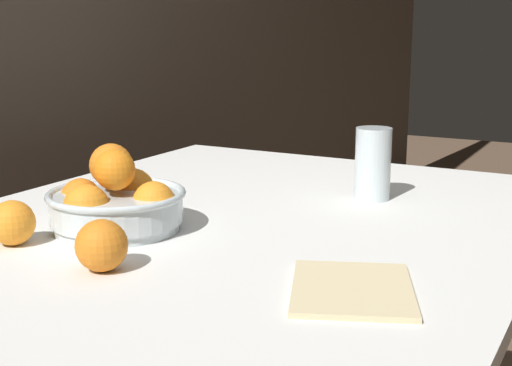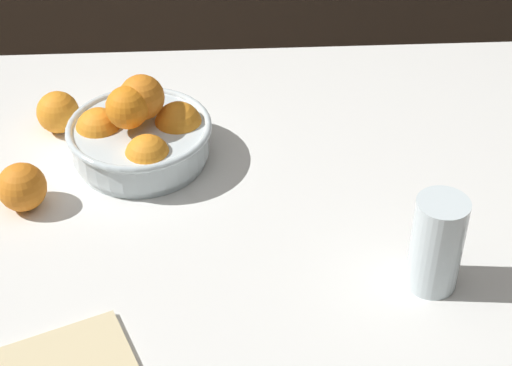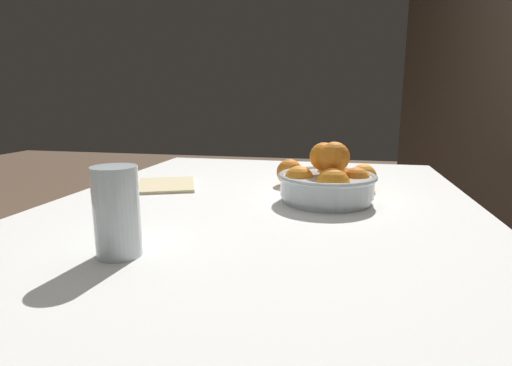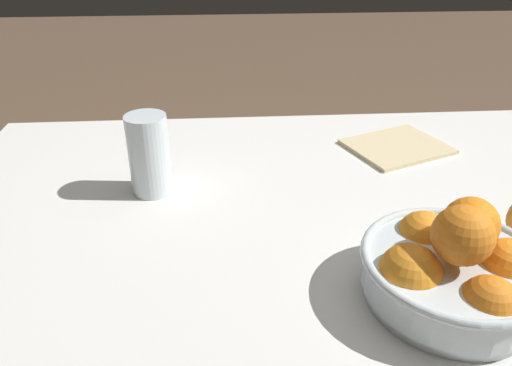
% 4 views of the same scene
% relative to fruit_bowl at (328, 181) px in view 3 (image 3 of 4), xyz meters
% --- Properties ---
extents(dining_table, '(1.41, 1.01, 0.77)m').
position_rel_fruit_bowl_xyz_m(dining_table, '(0.08, -0.15, -0.12)').
color(dining_table, white).
rests_on(dining_table, ground_plane).
extents(fruit_bowl, '(0.23, 0.23, 0.15)m').
position_rel_fruit_bowl_xyz_m(fruit_bowl, '(0.00, 0.00, 0.00)').
color(fruit_bowl, silver).
rests_on(fruit_bowl, dining_table).
extents(juice_glass, '(0.07, 0.07, 0.14)m').
position_rel_fruit_bowl_xyz_m(juice_glass, '(0.41, -0.31, 0.01)').
color(juice_glass, '#F4A314').
rests_on(juice_glass, dining_table).
extents(orange_loose_near_bowl, '(0.07, 0.07, 0.07)m').
position_rel_fruit_bowl_xyz_m(orange_loose_near_bowl, '(-0.17, -0.11, -0.01)').
color(orange_loose_near_bowl, orange).
rests_on(orange_loose_near_bowl, dining_table).
extents(orange_loose_front, '(0.07, 0.07, 0.07)m').
position_rel_fruit_bowl_xyz_m(orange_loose_front, '(-0.14, 0.09, -0.01)').
color(orange_loose_front, orange).
rests_on(orange_loose_front, dining_table).
extents(napkin, '(0.24, 0.22, 0.01)m').
position_rel_fruit_bowl_xyz_m(napkin, '(-0.08, -0.46, -0.05)').
color(napkin, beige).
rests_on(napkin, dining_table).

